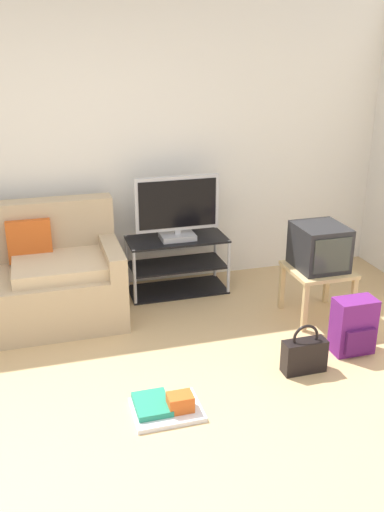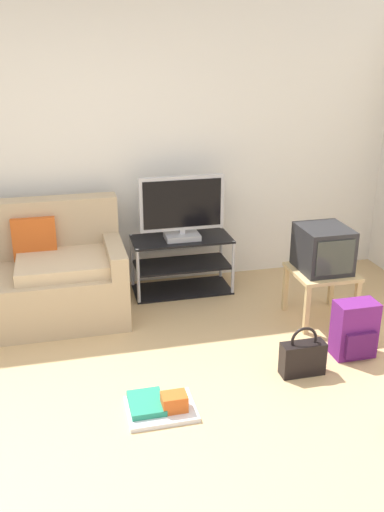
{
  "view_description": "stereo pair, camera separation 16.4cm",
  "coord_description": "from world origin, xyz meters",
  "px_view_note": "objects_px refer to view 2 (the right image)",
  "views": [
    {
      "loc": [
        -0.34,
        -2.57,
        2.21
      ],
      "look_at": [
        0.72,
        1.1,
        0.73
      ],
      "focal_mm": 39.21,
      "sensor_mm": 36.0,
      "label": 1
    },
    {
      "loc": [
        -0.18,
        -2.62,
        2.21
      ],
      "look_at": [
        0.72,
        1.1,
        0.73
      ],
      "focal_mm": 39.21,
      "sensor_mm": 36.0,
      "label": 2
    }
  ],
  "objects_px": {
    "couch": "(0,281)",
    "handbag": "(303,357)",
    "crt_tv": "(323,249)",
    "floor_tray": "(160,406)",
    "tv_stand": "(182,265)",
    "side_table": "(321,278)",
    "backpack": "(354,330)",
    "flat_tv": "(182,209)"
  },
  "relations": [
    {
      "from": "couch",
      "to": "backpack",
      "type": "relative_size",
      "value": 4.72
    },
    {
      "from": "tv_stand",
      "to": "handbag",
      "type": "distance_m",
      "value": 1.67
    },
    {
      "from": "side_table",
      "to": "handbag",
      "type": "bearing_deg",
      "value": -122.89
    },
    {
      "from": "flat_tv",
      "to": "handbag",
      "type": "relative_size",
      "value": 2.07
    },
    {
      "from": "tv_stand",
      "to": "side_table",
      "type": "bearing_deg",
      "value": -39.6
    },
    {
      "from": "couch",
      "to": "floor_tray",
      "type": "bearing_deg",
      "value": -56.14
    },
    {
      "from": "couch",
      "to": "handbag",
      "type": "xyz_separation_m",
      "value": [
        2.11,
        -1.38,
        -0.22
      ]
    },
    {
      "from": "side_table",
      "to": "crt_tv",
      "type": "bearing_deg",
      "value": 90.0
    },
    {
      "from": "crt_tv",
      "to": "couch",
      "type": "bearing_deg",
      "value": 166.92
    },
    {
      "from": "couch",
      "to": "side_table",
      "type": "relative_size",
      "value": 4.11
    },
    {
      "from": "crt_tv",
      "to": "floor_tray",
      "type": "relative_size",
      "value": 0.99
    },
    {
      "from": "side_table",
      "to": "couch",
      "type": "bearing_deg",
      "value": 166.58
    },
    {
      "from": "side_table",
      "to": "backpack",
      "type": "height_order",
      "value": "side_table"
    },
    {
      "from": "handbag",
      "to": "tv_stand",
      "type": "bearing_deg",
      "value": 107.88
    },
    {
      "from": "couch",
      "to": "crt_tv",
      "type": "bearing_deg",
      "value": -13.08
    },
    {
      "from": "flat_tv",
      "to": "floor_tray",
      "type": "bearing_deg",
      "value": -107.22
    },
    {
      "from": "backpack",
      "to": "handbag",
      "type": "bearing_deg",
      "value": -168.49
    },
    {
      "from": "side_table",
      "to": "crt_tv",
      "type": "relative_size",
      "value": 1.15
    },
    {
      "from": "tv_stand",
      "to": "crt_tv",
      "type": "distance_m",
      "value": 1.34
    },
    {
      "from": "side_table",
      "to": "crt_tv",
      "type": "distance_m",
      "value": 0.26
    },
    {
      "from": "backpack",
      "to": "side_table",
      "type": "bearing_deg",
      "value": 82.67
    },
    {
      "from": "couch",
      "to": "handbag",
      "type": "relative_size",
      "value": 5.53
    },
    {
      "from": "flat_tv",
      "to": "floor_tray",
      "type": "height_order",
      "value": "flat_tv"
    },
    {
      "from": "couch",
      "to": "floor_tray",
      "type": "relative_size",
      "value": 4.69
    },
    {
      "from": "floor_tray",
      "to": "couch",
      "type": "bearing_deg",
      "value": 123.86
    },
    {
      "from": "couch",
      "to": "side_table",
      "type": "height_order",
      "value": "couch"
    },
    {
      "from": "backpack",
      "to": "floor_tray",
      "type": "xyz_separation_m",
      "value": [
        -1.53,
        -0.34,
        -0.17
      ]
    },
    {
      "from": "handbag",
      "to": "floor_tray",
      "type": "bearing_deg",
      "value": -169.89
    },
    {
      "from": "crt_tv",
      "to": "floor_tray",
      "type": "height_order",
      "value": "crt_tv"
    },
    {
      "from": "flat_tv",
      "to": "crt_tv",
      "type": "bearing_deg",
      "value": -38.27
    },
    {
      "from": "handbag",
      "to": "floor_tray",
      "type": "xyz_separation_m",
      "value": [
        -1.06,
        -0.19,
        -0.09
      ]
    },
    {
      "from": "tv_stand",
      "to": "floor_tray",
      "type": "relative_size",
      "value": 2.07
    },
    {
      "from": "tv_stand",
      "to": "flat_tv",
      "type": "bearing_deg",
      "value": -90.0
    },
    {
      "from": "tv_stand",
      "to": "flat_tv",
      "type": "relative_size",
      "value": 1.18
    },
    {
      "from": "flat_tv",
      "to": "floor_tray",
      "type": "relative_size",
      "value": 1.75
    },
    {
      "from": "tv_stand",
      "to": "side_table",
      "type": "height_order",
      "value": "tv_stand"
    },
    {
      "from": "tv_stand",
      "to": "handbag",
      "type": "bearing_deg",
      "value": -72.12
    },
    {
      "from": "couch",
      "to": "crt_tv",
      "type": "relative_size",
      "value": 4.74
    },
    {
      "from": "flat_tv",
      "to": "crt_tv",
      "type": "height_order",
      "value": "flat_tv"
    },
    {
      "from": "crt_tv",
      "to": "handbag",
      "type": "distance_m",
      "value": 1.04
    },
    {
      "from": "couch",
      "to": "floor_tray",
      "type": "xyz_separation_m",
      "value": [
        1.05,
        -1.57,
        -0.31
      ]
    },
    {
      "from": "handbag",
      "to": "flat_tv",
      "type": "bearing_deg",
      "value": 108.12
    }
  ]
}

